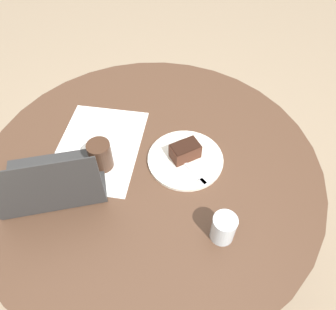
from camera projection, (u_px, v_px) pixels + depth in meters
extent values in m
plane|color=gray|center=(157.00, 252.00, 1.76)|extent=(12.00, 12.00, 0.00)
cylinder|color=#4C3323|center=(156.00, 251.00, 1.75)|extent=(0.42, 0.42, 0.02)
cylinder|color=#4C3323|center=(154.00, 217.00, 1.46)|extent=(0.10, 0.10, 0.73)
cylinder|color=#4C3323|center=(151.00, 166.00, 1.17)|extent=(1.20, 1.20, 0.03)
cube|color=white|center=(99.00, 147.00, 1.20)|extent=(0.47, 0.40, 0.00)
cylinder|color=silver|center=(185.00, 160.00, 1.16)|extent=(0.27, 0.27, 0.01)
cube|color=#472619|center=(185.00, 151.00, 1.14)|extent=(0.09, 0.11, 0.06)
cube|color=black|center=(186.00, 146.00, 1.12)|extent=(0.09, 0.11, 0.00)
cube|color=silver|center=(190.00, 168.00, 1.13)|extent=(0.15, 0.09, 0.00)
cube|color=silver|center=(203.00, 182.00, 1.09)|extent=(0.04, 0.04, 0.00)
cylinder|color=#3D2619|center=(100.00, 156.00, 1.11)|extent=(0.08, 0.08, 0.11)
cylinder|color=silver|center=(223.00, 228.00, 0.95)|extent=(0.07, 0.07, 0.10)
cube|color=#2D2D2D|center=(56.00, 180.00, 1.10)|extent=(0.25, 0.35, 0.02)
cube|color=black|center=(55.00, 179.00, 1.09)|extent=(0.15, 0.28, 0.00)
cube|color=#2D2D2D|center=(44.00, 190.00, 0.93)|extent=(0.03, 0.33, 0.22)
cube|color=black|center=(44.00, 189.00, 0.94)|extent=(0.03, 0.31, 0.21)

